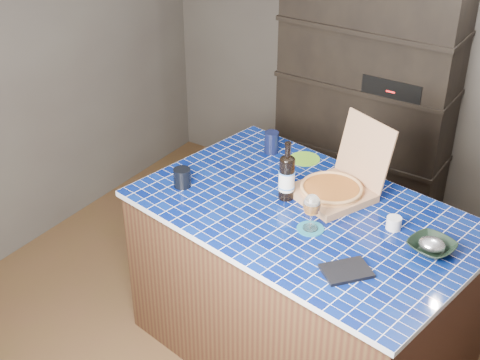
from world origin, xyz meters
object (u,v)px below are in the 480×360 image
Objects in this scene: kitchen_island at (302,283)px; bowl at (432,247)px; mead_bottle at (287,177)px; dvd_case at (346,271)px; pizza_box at (335,187)px; wine_glass at (312,206)px.

kitchen_island is 9.11× the size of bowl.
dvd_case is at bearing -36.31° from mead_bottle.
pizza_box is 0.62m from bowl.
pizza_box is at bearing 96.86° from wine_glass.
dvd_case is (0.53, -0.39, -0.12)m from mead_bottle.
kitchen_island is 0.62m from mead_bottle.
mead_bottle is at bearing 142.88° from wine_glass.
kitchen_island is at bearing -81.26° from pizza_box.
pizza_box is 2.54× the size of dvd_case.
wine_glass is at bearing -37.12° from mead_bottle.
bowl reaches higher than dvd_case.
wine_glass reaches higher than kitchen_island.
pizza_box reaches higher than wine_glass.
dvd_case is (0.39, -0.34, 0.48)m from kitchen_island.
dvd_case is at bearing -125.91° from bowl.
mead_bottle reaches higher than kitchen_island.
kitchen_island is at bearing 125.74° from wine_glass.
pizza_box reaches higher than bowl.
mead_bottle is at bearing 170.55° from kitchen_island.
kitchen_island is 9.82× the size of wine_glass.
dvd_case is at bearing -35.63° from wine_glass.
wine_glass is 0.93× the size of bowl.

